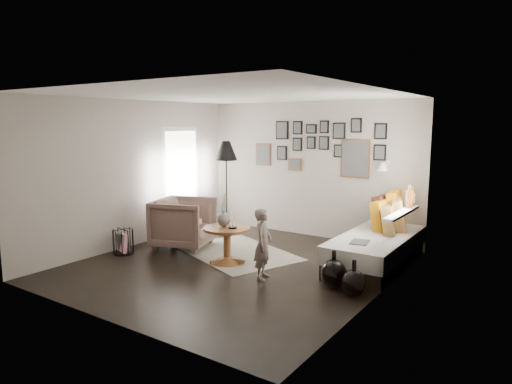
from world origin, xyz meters
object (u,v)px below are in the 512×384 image
Objects in this scene: floor_lamp at (226,154)px; demijohn_small at (354,283)px; daybed at (379,244)px; vase at (224,216)px; magazine_basket at (123,242)px; pedestal_table at (227,247)px; child at (263,244)px; demijohn_large at (334,274)px; armchair at (184,223)px.

demijohn_small is (3.33, -1.67, -1.42)m from floor_lamp.
daybed is 3.40m from floor_lamp.
vase is 2.45m from daybed.
daybed is 1.23× the size of floor_lamp.
demijohn_small reaches higher than magazine_basket.
pedestal_table is 0.32× the size of daybed.
child reaches higher than pedestal_table.
pedestal_table is at bearing 177.66° from demijohn_large.
daybed reaches higher than armchair.
vase is 0.23× the size of daybed.
armchair reaches higher than demijohn_small.
vase is (-0.08, 0.02, 0.47)m from pedestal_table.
floor_lamp reaches higher than magazine_basket.
pedestal_table is 1.86m from demijohn_large.
child is (2.01, -1.76, -1.09)m from floor_lamp.
child is at bearing 5.94° from magazine_basket.
armchair is at bearing 56.10° from magazine_basket.
magazine_basket is (-0.59, -0.87, -0.23)m from armchair.
magazine_basket is 0.41× the size of child.
vase is 1.88m from magazine_basket.
magazine_basket is 0.80× the size of demijohn_large.
vase reaches higher than demijohn_small.
armchair is at bearing 172.78° from demijohn_large.
vase reaches higher than armchair.
daybed is at bearing -4.27° from floor_lamp.
armchair is 1.64m from floor_lamp.
pedestal_table is 0.73× the size of child.
demijohn_small is (2.26, -0.22, -0.56)m from vase.
demijohn_large is at bearing -2.34° from pedestal_table.
floor_lamp is 3.99m from demijohn_small.
floor_lamp is 2.88m from child.
armchair reaches higher than magazine_basket.
floor_lamp is 3.90× the size of demijohn_small.
floor_lamp reaches higher than demijohn_large.
vase is at bearing 165.96° from pedestal_table.
pedestal_table reaches higher than demijohn_large.
daybed is 5.43× the size of magazine_basket.
floor_lamp is at bearing -21.91° from armchair.
armchair reaches higher than pedestal_table.
daybed reaches higher than demijohn_small.
demijohn_small is at bearing 5.23° from magazine_basket.
child is (0.86, -0.28, 0.24)m from pedestal_table.
vase is at bearing -149.91° from daybed.
floor_lamp is at bearing 153.39° from demijohn_small.
armchair is 0.52× the size of floor_lamp.
daybed is 1.33m from demijohn_large.
vase is 1.11× the size of demijohn_small.
daybed reaches higher than child.
child is (0.94, -0.30, -0.24)m from vase.
demijohn_small is at bearing -102.86° from child.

